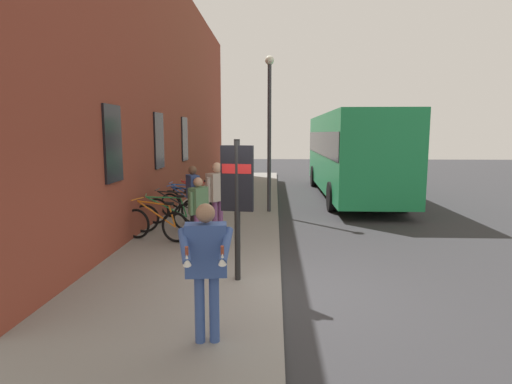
{
  "coord_description": "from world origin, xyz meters",
  "views": [
    {
      "loc": [
        -6.62,
        0.12,
        2.62
      ],
      "look_at": [
        2.26,
        0.52,
        1.37
      ],
      "focal_mm": 29.54,
      "sensor_mm": 36.0,
      "label": 1
    }
  ],
  "objects_px": {
    "bicycle_mid_rack": "(187,201)",
    "tourist_with_hotdogs": "(206,258)",
    "bicycle_far_end": "(166,217)",
    "bicycle_end_of_row": "(156,224)",
    "pedestrian_near_bus": "(198,205)",
    "bicycle_nearest_sign": "(186,205)",
    "bicycle_by_door": "(196,196)",
    "street_lamp": "(269,120)",
    "bicycle_beside_lamp": "(175,210)",
    "pedestrian_crossing_street": "(217,192)",
    "city_bus": "(351,150)",
    "transit_info_sign": "(237,188)",
    "pedestrian_by_facade": "(193,191)"
  },
  "relations": [
    {
      "from": "bicycle_mid_rack",
      "to": "bicycle_by_door",
      "type": "height_order",
      "value": "same"
    },
    {
      "from": "bicycle_nearest_sign",
      "to": "transit_info_sign",
      "type": "xyz_separation_m",
      "value": [
        -5.16,
        -1.98,
        1.21
      ]
    },
    {
      "from": "bicycle_end_of_row",
      "to": "city_bus",
      "type": "relative_size",
      "value": 0.16
    },
    {
      "from": "bicycle_beside_lamp",
      "to": "pedestrian_by_facade",
      "type": "height_order",
      "value": "pedestrian_by_facade"
    },
    {
      "from": "bicycle_far_end",
      "to": "transit_info_sign",
      "type": "bearing_deg",
      "value": -148.48
    },
    {
      "from": "city_bus",
      "to": "bicycle_far_end",
      "type": "bearing_deg",
      "value": 140.08
    },
    {
      "from": "bicycle_beside_lamp",
      "to": "tourist_with_hotdogs",
      "type": "bearing_deg",
      "value": -163.62
    },
    {
      "from": "bicycle_end_of_row",
      "to": "bicycle_mid_rack",
      "type": "distance_m",
      "value": 3.44
    },
    {
      "from": "street_lamp",
      "to": "transit_info_sign",
      "type": "bearing_deg",
      "value": 176.0
    },
    {
      "from": "bicycle_mid_rack",
      "to": "pedestrian_crossing_street",
      "type": "bearing_deg",
      "value": -155.12
    },
    {
      "from": "bicycle_nearest_sign",
      "to": "bicycle_mid_rack",
      "type": "distance_m",
      "value": 0.87
    },
    {
      "from": "bicycle_nearest_sign",
      "to": "bicycle_mid_rack",
      "type": "xyz_separation_m",
      "value": [
        0.86,
        0.16,
        -0.0
      ]
    },
    {
      "from": "bicycle_end_of_row",
      "to": "pedestrian_crossing_street",
      "type": "height_order",
      "value": "pedestrian_crossing_street"
    },
    {
      "from": "bicycle_mid_rack",
      "to": "city_bus",
      "type": "distance_m",
      "value": 7.53
    },
    {
      "from": "pedestrian_near_bus",
      "to": "pedestrian_by_facade",
      "type": "bearing_deg",
      "value": 15.02
    },
    {
      "from": "bicycle_by_door",
      "to": "city_bus",
      "type": "bearing_deg",
      "value": -58.17
    },
    {
      "from": "pedestrian_crossing_street",
      "to": "street_lamp",
      "type": "xyz_separation_m",
      "value": [
        3.38,
        -1.2,
        1.8
      ]
    },
    {
      "from": "bicycle_end_of_row",
      "to": "bicycle_by_door",
      "type": "height_order",
      "value": "same"
    },
    {
      "from": "bicycle_mid_rack",
      "to": "transit_info_sign",
      "type": "distance_m",
      "value": 6.5
    },
    {
      "from": "pedestrian_near_bus",
      "to": "tourist_with_hotdogs",
      "type": "distance_m",
      "value": 4.36
    },
    {
      "from": "pedestrian_crossing_street",
      "to": "bicycle_by_door",
      "type": "bearing_deg",
      "value": 17.76
    },
    {
      "from": "bicycle_end_of_row",
      "to": "bicycle_nearest_sign",
      "type": "distance_m",
      "value": 2.59
    },
    {
      "from": "bicycle_by_door",
      "to": "bicycle_end_of_row",
      "type": "bearing_deg",
      "value": 178.15
    },
    {
      "from": "transit_info_sign",
      "to": "pedestrian_by_facade",
      "type": "bearing_deg",
      "value": 21.72
    },
    {
      "from": "bicycle_mid_rack",
      "to": "bicycle_end_of_row",
      "type": "bearing_deg",
      "value": 179.97
    },
    {
      "from": "bicycle_beside_lamp",
      "to": "street_lamp",
      "type": "xyz_separation_m",
      "value": [
        2.0,
        -2.56,
        2.51
      ]
    },
    {
      "from": "bicycle_mid_rack",
      "to": "pedestrian_near_bus",
      "type": "height_order",
      "value": "pedestrian_near_bus"
    },
    {
      "from": "bicycle_far_end",
      "to": "bicycle_nearest_sign",
      "type": "bearing_deg",
      "value": -4.98
    },
    {
      "from": "bicycle_far_end",
      "to": "bicycle_nearest_sign",
      "type": "xyz_separation_m",
      "value": [
        1.69,
        -0.15,
        0.0
      ]
    },
    {
      "from": "bicycle_mid_rack",
      "to": "pedestrian_near_bus",
      "type": "bearing_deg",
      "value": -164.4
    },
    {
      "from": "bicycle_end_of_row",
      "to": "bicycle_mid_rack",
      "type": "bearing_deg",
      "value": -0.03
    },
    {
      "from": "bicycle_nearest_sign",
      "to": "bicycle_mid_rack",
      "type": "height_order",
      "value": "same"
    },
    {
      "from": "transit_info_sign",
      "to": "street_lamp",
      "type": "distance_m",
      "value": 6.54
    },
    {
      "from": "bicycle_far_end",
      "to": "bicycle_mid_rack",
      "type": "bearing_deg",
      "value": 0.26
    },
    {
      "from": "bicycle_end_of_row",
      "to": "bicycle_by_door",
      "type": "bearing_deg",
      "value": -1.85
    },
    {
      "from": "bicycle_by_door",
      "to": "street_lamp",
      "type": "relative_size",
      "value": 0.36
    },
    {
      "from": "bicycle_far_end",
      "to": "street_lamp",
      "type": "xyz_separation_m",
      "value": [
        2.93,
        -2.58,
        2.51
      ]
    },
    {
      "from": "pedestrian_crossing_street",
      "to": "transit_info_sign",
      "type": "bearing_deg",
      "value": -166.04
    },
    {
      "from": "pedestrian_near_bus",
      "to": "pedestrian_crossing_street",
      "type": "relative_size",
      "value": 0.86
    },
    {
      "from": "pedestrian_by_facade",
      "to": "street_lamp",
      "type": "height_order",
      "value": "street_lamp"
    },
    {
      "from": "pedestrian_near_bus",
      "to": "street_lamp",
      "type": "distance_m",
      "value": 4.98
    },
    {
      "from": "bicycle_far_end",
      "to": "bicycle_end_of_row",
      "type": "bearing_deg",
      "value": 179.15
    },
    {
      "from": "bicycle_by_door",
      "to": "street_lamp",
      "type": "distance_m",
      "value": 3.55
    },
    {
      "from": "bicycle_mid_rack",
      "to": "tourist_with_hotdogs",
      "type": "bearing_deg",
      "value": -166.54
    },
    {
      "from": "bicycle_nearest_sign",
      "to": "bicycle_beside_lamp",
      "type": "bearing_deg",
      "value": 170.25
    },
    {
      "from": "tourist_with_hotdogs",
      "to": "bicycle_end_of_row",
      "type": "bearing_deg",
      "value": 22.39
    },
    {
      "from": "bicycle_mid_rack",
      "to": "bicycle_far_end",
      "type": "bearing_deg",
      "value": -179.74
    },
    {
      "from": "bicycle_end_of_row",
      "to": "bicycle_beside_lamp",
      "type": "distance_m",
      "value": 1.82
    },
    {
      "from": "bicycle_nearest_sign",
      "to": "bicycle_by_door",
      "type": "bearing_deg",
      "value": 0.66
    },
    {
      "from": "bicycle_nearest_sign",
      "to": "city_bus",
      "type": "xyz_separation_m",
      "value": [
        5.33,
        -5.73,
        1.41
      ]
    }
  ]
}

